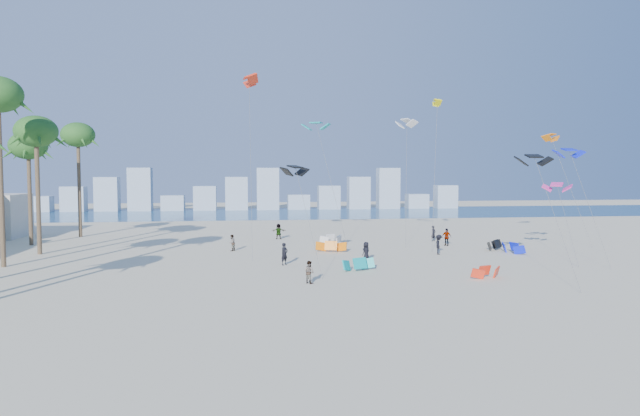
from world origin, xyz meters
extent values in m
plane|color=beige|center=(0.00, 0.00, 0.00)|extent=(220.00, 220.00, 0.00)
plane|color=navy|center=(0.00, 72.00, 0.01)|extent=(220.00, 220.00, 0.00)
imported|color=black|center=(-0.21, 13.91, 0.90)|extent=(0.78, 0.75, 1.81)
imported|color=gray|center=(0.90, 6.12, 0.77)|extent=(0.93, 0.95, 1.55)
imported|color=black|center=(6.80, 14.86, 0.83)|extent=(0.95, 0.94, 1.66)
imported|color=gray|center=(17.20, 23.78, 0.89)|extent=(1.07, 1.02, 1.78)
imported|color=black|center=(14.28, 17.90, 0.91)|extent=(1.03, 1.33, 1.82)
imported|color=gray|center=(0.43, 31.82, 0.88)|extent=(1.67, 0.68, 1.75)
imported|color=black|center=(17.17, 27.69, 0.84)|extent=(0.73, 0.68, 1.68)
imported|color=gray|center=(-4.62, 22.85, 0.78)|extent=(0.89, 0.95, 1.56)
cylinder|color=#595959|center=(1.28, 9.82, 3.99)|extent=(1.55, 4.35, 7.99)
cylinder|color=#595959|center=(13.24, 25.01, 6.52)|extent=(1.31, 4.26, 13.05)
cylinder|color=#595959|center=(24.60, 11.04, 4.75)|extent=(0.33, 5.72, 9.52)
cylinder|color=#595959|center=(-2.82, 18.31, 8.13)|extent=(0.13, 4.97, 16.28)
cylinder|color=#595959|center=(14.96, 21.21, 7.37)|extent=(1.76, 3.91, 14.75)
cylinder|color=#595959|center=(23.35, 12.08, 3.24)|extent=(1.09, 5.31, 6.50)
cylinder|color=#595959|center=(5.76, 27.50, 6.44)|extent=(2.85, 3.29, 12.88)
cylinder|color=#595959|center=(30.05, 22.53, 5.75)|extent=(2.49, 4.24, 11.51)
cylinder|color=#595959|center=(17.33, 3.60, 4.36)|extent=(0.32, 5.71, 8.73)
cylinder|color=brown|center=(-22.52, 16.00, 6.83)|extent=(0.40, 0.40, 13.65)
cylinder|color=brown|center=(-22.14, 23.00, 5.64)|extent=(0.40, 0.40, 11.27)
ellipsoid|color=#265E21|center=(-22.14, 23.00, 11.27)|extent=(3.80, 3.80, 2.85)
cylinder|color=brown|center=(-25.33, 30.00, 5.14)|extent=(0.40, 0.40, 10.28)
ellipsoid|color=#265E21|center=(-25.33, 30.00, 10.28)|extent=(3.80, 3.80, 2.85)
cylinder|color=brown|center=(-22.36, 37.00, 5.93)|extent=(0.40, 0.40, 11.87)
ellipsoid|color=#265E21|center=(-22.36, 37.00, 11.87)|extent=(3.80, 3.80, 2.85)
cube|color=#9EADBF|center=(-42.00, 82.00, 1.50)|extent=(4.40, 3.00, 3.00)
cube|color=#9EADBF|center=(-35.80, 82.00, 2.40)|extent=(4.40, 3.00, 4.80)
cube|color=#9EADBF|center=(-29.60, 82.00, 3.30)|extent=(4.40, 3.00, 6.60)
cube|color=#9EADBF|center=(-23.40, 82.00, 4.20)|extent=(4.40, 3.00, 8.40)
cube|color=#9EADBF|center=(-17.20, 82.00, 1.50)|extent=(4.40, 3.00, 3.00)
cube|color=#9EADBF|center=(-11.00, 82.00, 2.40)|extent=(4.40, 3.00, 4.80)
cube|color=#9EADBF|center=(-4.80, 82.00, 3.30)|extent=(4.40, 3.00, 6.60)
cube|color=#9EADBF|center=(1.40, 82.00, 4.20)|extent=(4.40, 3.00, 8.40)
cube|color=#9EADBF|center=(7.60, 82.00, 1.50)|extent=(4.40, 3.00, 3.00)
cube|color=#9EADBF|center=(13.80, 82.00, 2.40)|extent=(4.40, 3.00, 4.80)
cube|color=#9EADBF|center=(20.00, 82.00, 3.30)|extent=(4.40, 3.00, 6.60)
cube|color=#9EADBF|center=(26.20, 82.00, 4.20)|extent=(4.40, 3.00, 8.40)
cube|color=#9EADBF|center=(32.40, 82.00, 1.50)|extent=(4.40, 3.00, 3.00)
cube|color=#9EADBF|center=(38.60, 82.00, 2.40)|extent=(4.40, 3.00, 4.80)
camera|label=1|loc=(-3.50, -31.69, 7.57)|focal=31.72mm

